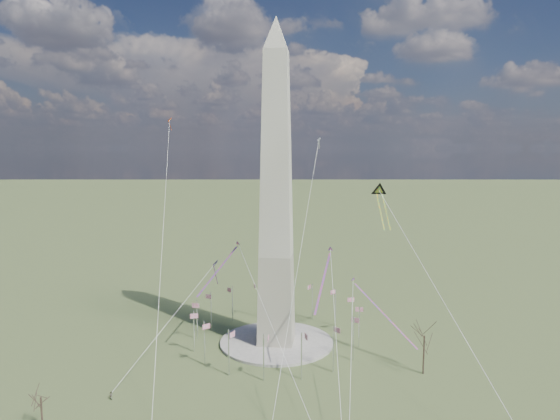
# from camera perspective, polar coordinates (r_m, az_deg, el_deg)

# --- Properties ---
(ground) EXTENTS (2000.00, 2000.00, 0.00)m
(ground) POSITION_cam_1_polar(r_m,az_deg,el_deg) (164.82, -0.41, -14.98)
(ground) COLOR #4E5A2D
(ground) RESTS_ON ground
(plaza) EXTENTS (36.00, 36.00, 0.80)m
(plaza) POSITION_cam_1_polar(r_m,az_deg,el_deg) (164.67, -0.41, -14.85)
(plaza) COLOR #BAB3AA
(plaza) RESTS_ON ground
(washington_monument) EXTENTS (15.56, 15.56, 100.00)m
(washington_monument) POSITION_cam_1_polar(r_m,az_deg,el_deg) (153.43, -0.42, 1.87)
(washington_monument) COLOR #B5A898
(washington_monument) RESTS_ON plaza
(flagpole_ring) EXTENTS (54.40, 54.40, 13.00)m
(flagpole_ring) POSITION_cam_1_polar(r_m,az_deg,el_deg) (162.23, -0.41, -12.60)
(flagpole_ring) COLOR white
(flagpole_ring) RESTS_ON ground
(tree_near) EXTENTS (9.35, 9.35, 16.36)m
(tree_near) POSITION_cam_1_polar(r_m,az_deg,el_deg) (145.79, 16.19, -13.36)
(tree_near) COLOR #47332B
(tree_near) RESTS_ON ground
(tree_far) EXTENTS (5.80, 5.80, 10.15)m
(tree_far) POSITION_cam_1_polar(r_m,az_deg,el_deg) (129.76, -25.68, -18.55)
(tree_far) COLOR #47332B
(tree_far) RESTS_ON ground
(person_west) EXTENTS (1.20, 1.15, 1.95)m
(person_west) POSITION_cam_1_polar(r_m,az_deg,el_deg) (138.33, -18.73, -19.43)
(person_west) COLOR gray
(person_west) RESTS_ON ground
(kite_delta_black) EXTENTS (6.28, 16.61, 13.63)m
(kite_delta_black) POSITION_cam_1_polar(r_m,az_deg,el_deg) (167.19, 11.32, 1.89)
(kite_delta_black) COLOR black
(kite_delta_black) RESTS_ON ground
(kite_diamond_purple) EXTENTS (1.65, 2.79, 8.58)m
(kite_diamond_purple) POSITION_cam_1_polar(r_m,az_deg,el_deg) (169.16, -7.40, -6.38)
(kite_diamond_purple) COLOR navy
(kite_diamond_purple) RESTS_ON ground
(kite_streamer_left) EXTENTS (4.78, 21.09, 14.55)m
(kite_streamer_left) POSITION_cam_1_polar(r_m,az_deg,el_deg) (144.06, 5.20, -6.99)
(kite_streamer_left) COLOR #FF4F28
(kite_streamer_left) RESTS_ON ground
(kite_streamer_mid) EXTENTS (10.02, 18.70, 13.90)m
(kite_streamer_mid) POSITION_cam_1_polar(r_m,az_deg,el_deg) (158.18, -6.42, -5.93)
(kite_streamer_mid) COLOR #FF4F28
(kite_streamer_mid) RESTS_ON ground
(kite_streamer_right) EXTENTS (19.29, 16.89, 16.65)m
(kite_streamer_right) POSITION_cam_1_polar(r_m,az_deg,el_deg) (155.49, 10.64, -10.32)
(kite_streamer_right) COLOR #FF4F28
(kite_streamer_right) RESTS_ON ground
(kite_small_red) EXTENTS (1.36, 2.11, 4.65)m
(kite_small_red) POSITION_cam_1_polar(r_m,az_deg,el_deg) (191.67, -12.49, 9.89)
(kite_small_red) COLOR #F5441C
(kite_small_red) RESTS_ON ground
(kite_small_white) EXTENTS (1.62, 1.45, 4.43)m
(kite_small_white) POSITION_cam_1_polar(r_m,az_deg,el_deg) (196.87, 4.48, 7.94)
(kite_small_white) COLOR silver
(kite_small_white) RESTS_ON ground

